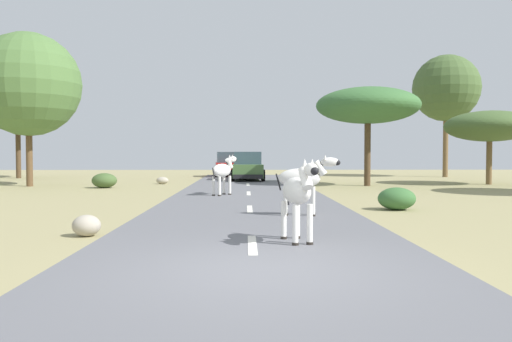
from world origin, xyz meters
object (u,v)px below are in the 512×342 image
zebra_1 (223,171)px  car_1 (229,165)px  tree_5 (446,88)px  rock_2 (162,180)px  tree_2 (490,126)px  bush_1 (104,181)px  tree_3 (18,118)px  tree_1 (368,106)px  car_0 (248,167)px  bush_0 (397,199)px  zebra_2 (303,179)px  rock_0 (86,226)px  tree_4 (28,85)px  zebra_0 (298,192)px

zebra_1 → car_1: size_ratio=0.36×
tree_5 → rock_2: tree_5 is taller
zebra_1 → tree_2: size_ratio=0.34×
bush_1 → tree_3: bearing=130.4°
tree_1 → rock_2: 11.81m
car_0 → bush_0: (4.46, -16.42, -0.51)m
zebra_2 → rock_2: bearing=-149.9°
bush_0 → rock_0: size_ratio=1.95×
car_1 → tree_2: (14.51, -9.28, 2.32)m
zebra_1 → rock_2: bearing=146.0°
tree_2 → zebra_2: bearing=-129.7°
tree_2 → tree_4: tree_4 is taller
car_0 → rock_2: car_0 is taller
tree_4 → bush_1: tree_4 is taller
zebra_2 → car_1: bearing=-165.5°
zebra_0 → zebra_2: size_ratio=0.96×
rock_0 → tree_2: bearing=46.1°
car_1 → bush_0: (5.81, -21.69, -0.51)m
tree_5 → bush_0: size_ratio=7.60×
tree_3 → rock_2: (10.86, -6.85, -3.89)m
zebra_0 → zebra_2: (0.56, 4.20, 0.03)m
car_0 → tree_4: bearing=23.8°
tree_4 → bush_1: 6.54m
bush_0 → zebra_1: bearing=137.6°
bush_1 → rock_2: bush_1 is taller
zebra_2 → tree_1: tree_1 is taller
tree_4 → bush_1: bearing=-17.3°
zebra_2 → car_1: (-2.77, 23.42, -0.18)m
zebra_0 → bush_0: bearing=-134.3°
tree_4 → bush_0: size_ratio=6.91×
tree_3 → tree_5: size_ratio=0.57×
car_0 → car_1: same height
car_1 → tree_3: bearing=2.5°
car_1 → bush_1: size_ratio=3.66×
bush_0 → tree_2: bearing=55.0°
bush_0 → bush_1: 15.27m
car_0 → rock_0: 21.52m
zebra_1 → tree_3: tree_3 is taller
zebra_0 → rock_0: zebra_0 is taller
bush_0 → rock_0: bearing=-148.6°
tree_2 → tree_3: tree_3 is taller
zebra_2 → bush_1: 14.51m
zebra_2 → tree_3: bearing=-134.3°
car_0 → tree_3: (-15.59, 3.61, 3.24)m
car_1 → tree_3: tree_3 is taller
car_1 → tree_3: 14.70m
bush_1 → rock_0: bush_1 is taller
zebra_1 → rock_2: size_ratio=2.39×
car_0 → zebra_2: bearing=93.9°
zebra_2 → tree_4: tree_4 is taller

